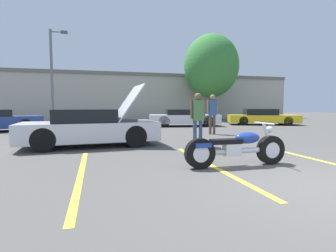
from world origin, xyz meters
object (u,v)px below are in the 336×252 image
Objects in this scene: parked_car_mid_row at (184,118)px; spectator_near_motorcycle at (198,115)px; parked_car_right_row at (262,117)px; motorcycle at (237,148)px; light_pole at (53,72)px; show_car_hood_open at (91,128)px; tree_background at (211,66)px; spectator_by_show_car at (212,110)px.

parked_car_mid_row is 8.67m from spectator_near_motorcycle.
parked_car_right_row is at bearing 6.60° from parked_car_mid_row.
parked_car_mid_row is at bearing 77.36° from motorcycle.
light_pole reaches higher than parked_car_mid_row.
show_car_hood_open is 3.59m from spectator_near_motorcycle.
tree_background reaches higher than parked_car_mid_row.
parked_car_mid_row is 5.11m from spectator_by_show_car.
light_pole is at bearing 133.07° from spectator_by_show_car.
tree_background is 4.45× the size of spectator_near_motorcycle.
motorcycle is at bearing -93.69° from parked_car_mid_row.
parked_car_right_row is 2.87× the size of spectator_near_motorcycle.
tree_background is 8.75m from parked_car_mid_row.
parked_car_mid_row is 0.94× the size of parked_car_right_row.
show_car_hood_open is at bearing -119.13° from parked_car_mid_row.
show_car_hood_open is (2.67, -10.84, -3.06)m from light_pole.
spectator_by_show_car is (8.09, -8.66, -2.55)m from light_pole.
spectator_by_show_car is at bearing 70.01° from motorcycle.
light_pole is 15.00m from parked_car_right_row.
motorcycle is (5.83, -14.79, -3.27)m from light_pole.
show_car_hood_open is 13.45m from parked_car_right_row.
spectator_near_motorcycle is at bearing -116.08° from tree_background.
tree_background is 12.68m from spectator_by_show_car.
motorcycle is at bearing -54.94° from show_car_hood_open.
spectator_near_motorcycle reaches higher than motorcycle.
parked_car_mid_row is at bearing 86.59° from spectator_by_show_car.
parked_car_right_row is 7.76m from spectator_by_show_car.
tree_background is 16.38m from spectator_near_motorcycle.
light_pole reaches higher than parked_car_right_row.
parked_car_right_row is (14.16, -3.85, -3.14)m from light_pole.
motorcycle is 0.48× the size of parked_car_right_row.
parked_car_mid_row reaches higher than motorcycle.
tree_background is at bearing 121.74° from parked_car_right_row.
spectator_near_motorcycle is (-6.99, -14.29, -3.90)m from tree_background.
tree_background reaches higher than show_car_hood_open.
parked_car_mid_row is (8.40, -3.59, -3.12)m from light_pole.
show_car_hood_open is at bearing 162.27° from spectator_near_motorcycle.
spectator_near_motorcycle is (-2.34, -8.33, 0.50)m from parked_car_mid_row.
light_pole is at bearing 166.03° from parked_car_mid_row.
show_car_hood_open is 0.94× the size of parked_car_mid_row.
light_pole is 16.23m from motorcycle.
show_car_hood_open reaches higher than motorcycle.
light_pole reaches higher than spectator_near_motorcycle.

